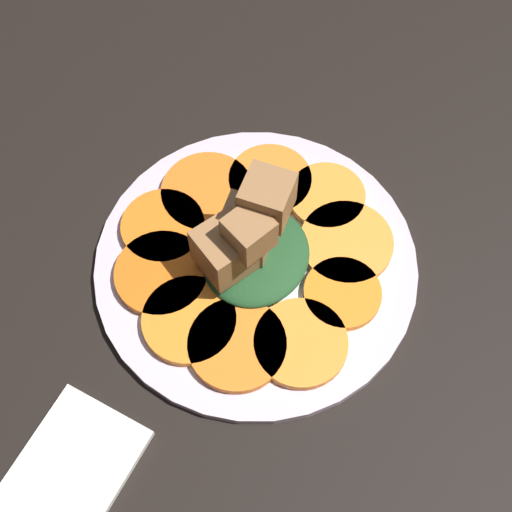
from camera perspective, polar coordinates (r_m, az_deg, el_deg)
table_slab at (r=67.23cm, az=0.00°, el=-1.23°), size 120.00×120.00×2.00cm
plate at (r=65.87cm, az=0.00°, el=-0.64°), size 29.74×29.74×1.05cm
carrot_slice_0 at (r=67.21cm, az=-7.45°, el=2.36°), size 7.86×7.86×0.85cm
carrot_slice_1 at (r=64.87cm, az=-7.58°, el=-1.40°), size 8.49×8.49×0.85cm
carrot_slice_2 at (r=62.69cm, az=-5.37°, el=-5.12°), size 8.31×8.31×0.85cm
carrot_slice_3 at (r=61.60cm, az=-1.52°, el=-7.10°), size 8.56×8.56×0.85cm
carrot_slice_4 at (r=61.75cm, az=3.60°, el=-6.96°), size 8.17×8.17×0.85cm
carrot_slice_5 at (r=63.92cm, az=6.93°, el=-2.99°), size 6.97×6.97×0.85cm
carrot_slice_6 at (r=66.31cm, az=7.24°, el=1.07°), size 8.67×8.67×0.85cm
carrot_slice_7 at (r=68.71cm, az=5.67°, el=4.77°), size 7.38×7.38×0.85cm
carrot_slice_8 at (r=69.42cm, az=1.13°, el=6.09°), size 8.06×8.06×0.85cm
carrot_slice_9 at (r=68.79cm, az=-3.90°, el=5.11°), size 8.91×8.91×0.85cm
center_pile at (r=62.22cm, az=-0.53°, el=1.22°), size 10.56×9.53×10.02cm
fork at (r=63.53cm, az=5.47°, el=-3.90°), size 17.52×2.91×0.40cm
napkin at (r=61.59cm, az=-15.34°, el=-17.35°), size 14.30×8.58×0.80cm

